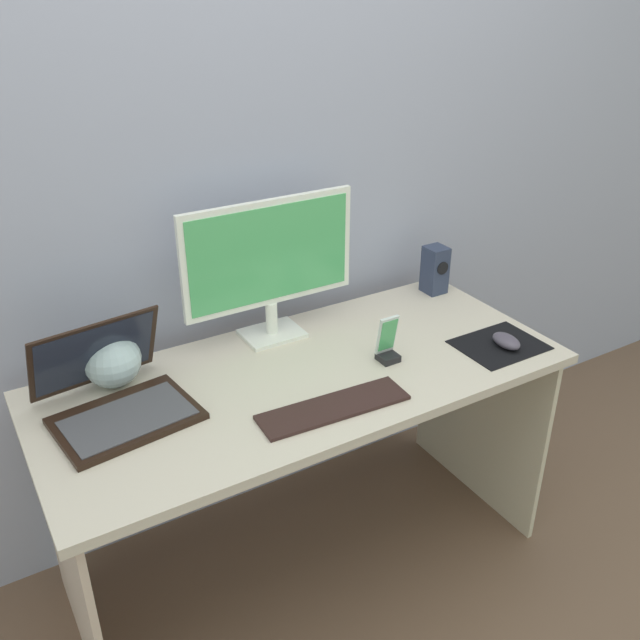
{
  "coord_description": "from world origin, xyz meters",
  "views": [
    {
      "loc": [
        -0.8,
        -1.42,
        1.73
      ],
      "look_at": [
        0.04,
        -0.02,
        0.88
      ],
      "focal_mm": 38.68,
      "sensor_mm": 36.0,
      "label": 1
    }
  ],
  "objects_px": {
    "speaker_right": "(435,270)",
    "keyboard_external": "(334,407)",
    "monitor": "(270,262)",
    "phone_in_dock": "(387,345)",
    "laptop": "(116,396)",
    "fishbowl": "(112,360)",
    "mouse": "(506,341)"
  },
  "relations": [
    {
      "from": "speaker_right",
      "to": "keyboard_external",
      "type": "distance_m",
      "value": 0.8
    },
    {
      "from": "monitor",
      "to": "keyboard_external",
      "type": "relative_size",
      "value": 1.35
    },
    {
      "from": "monitor",
      "to": "phone_in_dock",
      "type": "relative_size",
      "value": 3.89
    },
    {
      "from": "laptop",
      "to": "phone_in_dock",
      "type": "relative_size",
      "value": 2.7
    },
    {
      "from": "phone_in_dock",
      "to": "monitor",
      "type": "bearing_deg",
      "value": 126.0
    },
    {
      "from": "keyboard_external",
      "to": "laptop",
      "type": "bearing_deg",
      "value": 153.75
    },
    {
      "from": "fishbowl",
      "to": "keyboard_external",
      "type": "relative_size",
      "value": 0.39
    },
    {
      "from": "mouse",
      "to": "fishbowl",
      "type": "bearing_deg",
      "value": 162.5
    },
    {
      "from": "monitor",
      "to": "laptop",
      "type": "xyz_separation_m",
      "value": [
        -0.52,
        -0.16,
        -0.2
      ]
    },
    {
      "from": "phone_in_dock",
      "to": "mouse",
      "type": "bearing_deg",
      "value": -19.5
    },
    {
      "from": "speaker_right",
      "to": "keyboard_external",
      "type": "bearing_deg",
      "value": -147.67
    },
    {
      "from": "fishbowl",
      "to": "mouse",
      "type": "bearing_deg",
      "value": -20.82
    },
    {
      "from": "speaker_right",
      "to": "laptop",
      "type": "distance_m",
      "value": 1.16
    },
    {
      "from": "laptop",
      "to": "monitor",
      "type": "bearing_deg",
      "value": 16.72
    },
    {
      "from": "monitor",
      "to": "phone_in_dock",
      "type": "bearing_deg",
      "value": -54.0
    },
    {
      "from": "monitor",
      "to": "keyboard_external",
      "type": "height_order",
      "value": "monitor"
    },
    {
      "from": "monitor",
      "to": "mouse",
      "type": "xyz_separation_m",
      "value": [
        0.56,
        -0.42,
        -0.22
      ]
    },
    {
      "from": "phone_in_dock",
      "to": "fishbowl",
      "type": "bearing_deg",
      "value": 158.54
    },
    {
      "from": "speaker_right",
      "to": "mouse",
      "type": "distance_m",
      "value": 0.43
    },
    {
      "from": "monitor",
      "to": "laptop",
      "type": "distance_m",
      "value": 0.58
    },
    {
      "from": "monitor",
      "to": "phone_in_dock",
      "type": "xyz_separation_m",
      "value": [
        0.22,
        -0.3,
        -0.2
      ]
    },
    {
      "from": "monitor",
      "to": "speaker_right",
      "type": "distance_m",
      "value": 0.65
    },
    {
      "from": "fishbowl",
      "to": "speaker_right",
      "type": "bearing_deg",
      "value": 0.86
    },
    {
      "from": "keyboard_external",
      "to": "phone_in_dock",
      "type": "distance_m",
      "value": 0.3
    },
    {
      "from": "laptop",
      "to": "mouse",
      "type": "xyz_separation_m",
      "value": [
        1.08,
        -0.26,
        -0.03
      ]
    },
    {
      "from": "monitor",
      "to": "speaker_right",
      "type": "height_order",
      "value": "monitor"
    },
    {
      "from": "keyboard_external",
      "to": "mouse",
      "type": "xyz_separation_m",
      "value": [
        0.61,
        0.01,
        0.02
      ]
    },
    {
      "from": "laptop",
      "to": "phone_in_dock",
      "type": "xyz_separation_m",
      "value": [
        0.74,
        -0.14,
        0.0
      ]
    },
    {
      "from": "fishbowl",
      "to": "keyboard_external",
      "type": "height_order",
      "value": "fishbowl"
    },
    {
      "from": "mouse",
      "to": "phone_in_dock",
      "type": "xyz_separation_m",
      "value": [
        -0.35,
        0.12,
        0.03
      ]
    },
    {
      "from": "fishbowl",
      "to": "keyboard_external",
      "type": "xyz_separation_m",
      "value": [
        0.44,
        -0.41,
        -0.07
      ]
    },
    {
      "from": "monitor",
      "to": "phone_in_dock",
      "type": "height_order",
      "value": "monitor"
    }
  ]
}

